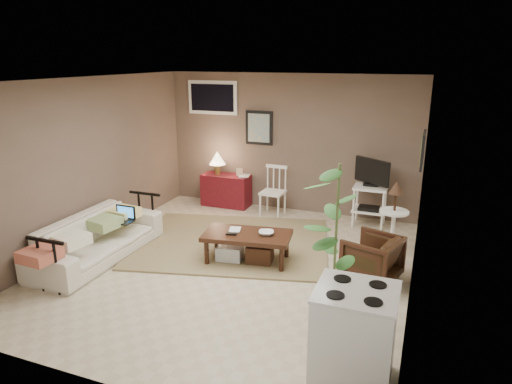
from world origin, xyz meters
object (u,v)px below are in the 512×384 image
at_px(potted_plant, 336,241).
at_px(coffee_table, 247,245).
at_px(armchair, 372,256).
at_px(spindle_chair, 273,192).
at_px(side_table, 395,209).
at_px(sofa, 97,231).
at_px(tv_stand, 370,191).
at_px(red_console, 225,187).
at_px(stove, 354,336).

bearing_deg(potted_plant, coffee_table, 142.39).
relative_size(armchair, potted_plant, 0.36).
height_order(spindle_chair, side_table, side_table).
distance_m(sofa, side_table, 4.07).
relative_size(sofa, tv_stand, 1.81).
bearing_deg(sofa, red_console, -13.66).
distance_m(red_console, tv_stand, 2.64).
bearing_deg(stove, armchair, 92.64).
distance_m(spindle_chair, potted_plant, 3.49).
bearing_deg(spindle_chair, coffee_table, -81.38).
height_order(sofa, potted_plant, potted_plant).
height_order(coffee_table, red_console, red_console).
distance_m(red_console, side_table, 3.29).
bearing_deg(stove, side_table, 88.48).
xyz_separation_m(coffee_table, spindle_chair, (-0.30, 1.95, 0.16)).
relative_size(coffee_table, stove, 1.42).
relative_size(spindle_chair, armchair, 1.37).
relative_size(spindle_chair, potted_plant, 0.49).
relative_size(coffee_table, sofa, 0.61).
xyz_separation_m(coffee_table, red_console, (-1.29, 2.12, 0.11)).
xyz_separation_m(sofa, potted_plant, (3.33, -0.46, 0.53)).
distance_m(spindle_chair, tv_stand, 1.65).
bearing_deg(stove, spindle_chair, 117.94).
xyz_separation_m(sofa, armchair, (3.58, 0.71, -0.08)).
relative_size(coffee_table, armchair, 1.97).
xyz_separation_m(armchair, potted_plant, (-0.25, -1.16, 0.61)).
relative_size(coffee_table, potted_plant, 0.71).
distance_m(potted_plant, stove, 0.98).
bearing_deg(armchair, spindle_chair, -115.94).
distance_m(tv_stand, side_table, 1.11).
bearing_deg(side_table, sofa, -156.90).
bearing_deg(armchair, sofa, -60.85).
distance_m(sofa, stove, 3.87).
height_order(side_table, stove, side_table).
bearing_deg(potted_plant, stove, -66.72).
bearing_deg(red_console, tv_stand, -2.64).
height_order(red_console, stove, red_console).
relative_size(coffee_table, tv_stand, 1.10).
height_order(spindle_chair, stove, stove).
bearing_deg(red_console, potted_plant, -50.07).
xyz_separation_m(spindle_chair, armchair, (1.92, -1.85, -0.09)).
height_order(sofa, tv_stand, tv_stand).
height_order(spindle_chair, tv_stand, tv_stand).
distance_m(coffee_table, side_table, 2.09).
height_order(sofa, stove, stove).
xyz_separation_m(spindle_chair, stove, (2.01, -3.79, 0.03)).
height_order(coffee_table, tv_stand, tv_stand).
bearing_deg(sofa, stove, -108.63).
height_order(coffee_table, spindle_chair, spindle_chair).
distance_m(armchair, stove, 1.95).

